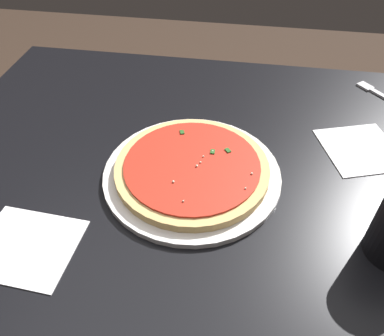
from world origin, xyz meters
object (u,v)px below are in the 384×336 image
at_px(serving_plate, 192,174).
at_px(napkin_folded_right, 361,149).
at_px(pizza, 192,168).
at_px(napkin_loose_left, 26,246).

relative_size(serving_plate, napkin_folded_right, 2.24).
bearing_deg(pizza, napkin_folded_right, 21.69).
distance_m(serving_plate, pizza, 0.02).
bearing_deg(napkin_loose_left, pizza, 40.56).
height_order(serving_plate, napkin_loose_left, serving_plate).
relative_size(napkin_folded_right, napkin_loose_left, 0.94).
xyz_separation_m(pizza, napkin_folded_right, (0.33, 0.13, -0.02)).
bearing_deg(napkin_folded_right, napkin_loose_left, -149.50).
xyz_separation_m(serving_plate, napkin_folded_right, (0.33, 0.13, -0.00)).
height_order(napkin_folded_right, napkin_loose_left, same).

